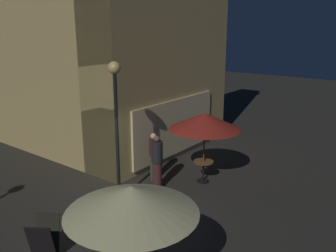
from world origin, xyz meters
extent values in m
plane|color=#2E2C26|center=(0.00, 0.00, 0.00)|extent=(60.00, 60.00, 0.00)
cube|color=tan|center=(4.64, 2.17, 4.89)|extent=(6.86, 1.61, 9.78)
cube|color=tan|center=(2.02, 5.56, 4.89)|extent=(1.61, 8.39, 9.78)
cube|color=beige|center=(4.30, 1.33, 1.25)|extent=(4.80, 0.08, 2.10)
cylinder|color=black|center=(0.45, 0.53, 1.88)|extent=(0.10, 0.10, 3.77)
sphere|color=#FBD06B|center=(0.45, 0.53, 3.87)|extent=(0.34, 0.34, 0.34)
cube|color=black|center=(-2.28, 0.04, 0.46)|extent=(0.54, 0.62, 0.90)
cube|color=black|center=(-2.58, -0.16, 0.46)|extent=(0.54, 0.62, 0.90)
cylinder|color=black|center=(3.08, -0.69, 0.01)|extent=(0.40, 0.40, 0.03)
cylinder|color=black|center=(3.08, -0.69, 0.34)|extent=(0.06, 0.06, 0.68)
cylinder|color=brown|center=(3.08, -0.69, 0.70)|extent=(0.65, 0.65, 0.03)
cylinder|color=black|center=(3.08, -0.69, 0.03)|extent=(0.36, 0.36, 0.06)
cylinder|color=#533D1E|center=(3.08, -0.69, 1.13)|extent=(0.05, 0.05, 2.27)
cone|color=maroon|center=(3.08, -0.69, 2.06)|extent=(2.28, 2.28, 0.52)
cylinder|color=#473520|center=(-2.21, -2.51, 1.13)|extent=(0.05, 0.05, 2.26)
cone|color=beige|center=(-2.21, -2.51, 2.07)|extent=(2.36, 2.36, 0.49)
cylinder|color=#35432E|center=(2.23, 0.70, 0.43)|extent=(0.26, 0.26, 0.86)
cylinder|color=#491C23|center=(2.23, 0.70, 1.14)|extent=(0.30, 0.30, 0.56)
sphere|color=beige|center=(2.23, 0.70, 1.51)|extent=(0.20, 0.20, 0.20)
cylinder|color=#4B2222|center=(1.74, 0.15, 0.45)|extent=(0.29, 0.29, 0.90)
cylinder|color=black|center=(1.74, 0.15, 1.23)|extent=(0.35, 0.35, 0.66)
sphere|color=brown|center=(1.74, 0.15, 1.65)|extent=(0.20, 0.20, 0.20)
camera|label=1|loc=(-6.29, -6.42, 4.93)|focal=38.54mm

